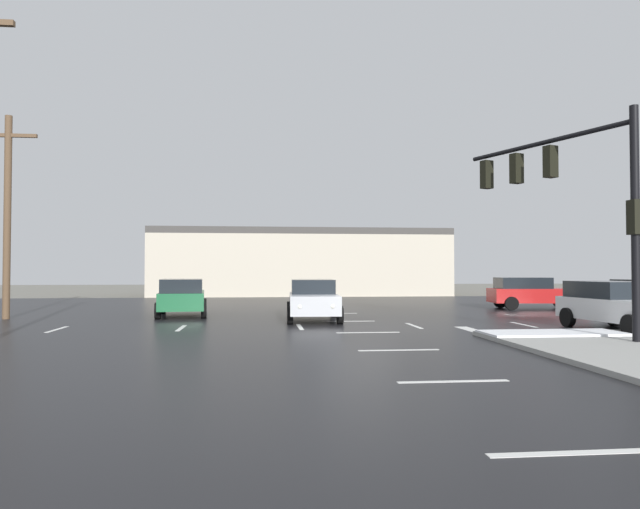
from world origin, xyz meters
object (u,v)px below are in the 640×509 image
(sedan_green, at_px, (182,296))
(sedan_white, at_px, (618,305))
(traffic_signal_mast, at_px, (571,187))
(sedan_red, at_px, (533,292))
(utility_pole_far, at_px, (7,212))
(sedan_silver, at_px, (313,299))

(sedan_green, bearing_deg, sedan_white, -121.66)
(traffic_signal_mast, distance_m, sedan_white, 4.78)
(sedan_red, relative_size, utility_pole_far, 0.57)
(traffic_signal_mast, height_order, utility_pole_far, utility_pole_far)
(utility_pole_far, bearing_deg, sedan_silver, -8.40)
(sedan_white, height_order, sedan_green, same)
(sedan_white, relative_size, sedan_green, 1.00)
(traffic_signal_mast, bearing_deg, sedan_green, 31.16)
(sedan_white, distance_m, sedan_silver, 10.63)
(sedan_white, bearing_deg, sedan_green, -120.96)
(sedan_white, relative_size, sedan_red, 0.99)
(sedan_silver, relative_size, utility_pole_far, 0.56)
(sedan_silver, bearing_deg, sedan_white, 65.58)
(utility_pole_far, bearing_deg, sedan_red, 8.37)
(sedan_white, bearing_deg, sedan_silver, -121.54)
(traffic_signal_mast, distance_m, utility_pole_far, 20.80)
(sedan_silver, xyz_separation_m, utility_pole_far, (-12.13, 1.79, 3.45))
(sedan_white, relative_size, sedan_silver, 1.01)
(sedan_red, relative_size, sedan_green, 1.00)
(sedan_red, bearing_deg, traffic_signal_mast, -105.04)
(sedan_red, xyz_separation_m, utility_pole_far, (-23.67, -3.48, 3.45))
(sedan_green, bearing_deg, sedan_silver, -120.62)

